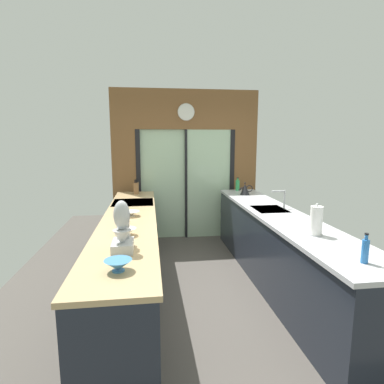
{
  "coord_description": "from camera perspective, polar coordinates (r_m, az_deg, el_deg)",
  "views": [
    {
      "loc": [
        -0.66,
        -3.3,
        1.81
      ],
      "look_at": [
        -0.08,
        0.95,
        1.1
      ],
      "focal_mm": 29.37,
      "sensor_mm": 36.0,
      "label": 1
    }
  ],
  "objects": [
    {
      "name": "ground_plane",
      "position": [
        4.36,
        1.78,
        -15.32
      ],
      "size": [
        5.04,
        7.6,
        0.02
      ],
      "primitive_type": "cube",
      "color": "#4C4742"
    },
    {
      "name": "back_wall_unit",
      "position": [
        5.74,
        -1.12,
        6.56
      ],
      "size": [
        2.64,
        0.12,
        2.7
      ],
      "color": "brown",
      "rests_on": "ground_plane"
    },
    {
      "name": "left_counter_run",
      "position": [
        3.7,
        -11.31,
        -12.16
      ],
      "size": [
        0.62,
        3.8,
        0.92
      ],
      "color": "#1E232D",
      "rests_on": "ground_plane"
    },
    {
      "name": "right_counter_run",
      "position": [
        4.15,
        15.19,
        -9.87
      ],
      "size": [
        0.62,
        3.8,
        0.92
      ],
      "color": "#1E232D",
      "rests_on": "ground_plane"
    },
    {
      "name": "sink_faucet",
      "position": [
        4.28,
        16.06,
        -0.75
      ],
      "size": [
        0.19,
        0.02,
        0.24
      ],
      "color": "#B7BABC",
      "rests_on": "right_counter_run"
    },
    {
      "name": "oven_range",
      "position": [
        4.75,
        -10.47,
        -7.32
      ],
      "size": [
        0.6,
        0.6,
        0.92
      ],
      "color": "#B7BABC",
      "rests_on": "ground_plane"
    },
    {
      "name": "mixing_bowl_near",
      "position": [
        2.27,
        -13.27,
        -12.8
      ],
      "size": [
        0.19,
        0.19,
        0.08
      ],
      "color": "teal",
      "rests_on": "left_counter_run"
    },
    {
      "name": "mixing_bowl_mid",
      "position": [
        3.05,
        -11.81,
        -7.06
      ],
      "size": [
        0.19,
        0.19,
        0.07
      ],
      "color": "silver",
      "rests_on": "left_counter_run"
    },
    {
      "name": "mixing_bowl_far",
      "position": [
        3.79,
        -11.01,
        -3.85
      ],
      "size": [
        0.2,
        0.2,
        0.06
      ],
      "color": "silver",
      "rests_on": "left_counter_run"
    },
    {
      "name": "knife_block",
      "position": [
        5.35,
        -10.1,
        0.72
      ],
      "size": [
        0.08,
        0.14,
        0.27
      ],
      "color": "brown",
      "rests_on": "left_counter_run"
    },
    {
      "name": "stand_mixer",
      "position": [
        2.62,
        -12.52,
        -7.03
      ],
      "size": [
        0.17,
        0.27,
        0.42
      ],
      "color": "#B7BABC",
      "rests_on": "left_counter_run"
    },
    {
      "name": "kettle",
      "position": [
        5.24,
        9.6,
        0.5
      ],
      "size": [
        0.24,
        0.16,
        0.21
      ],
      "color": "black",
      "rests_on": "right_counter_run"
    },
    {
      "name": "soap_bottle_near",
      "position": [
        2.66,
        28.93,
        -9.28
      ],
      "size": [
        0.05,
        0.05,
        0.23
      ],
      "color": "#286BB7",
      "rests_on": "right_counter_run"
    },
    {
      "name": "soap_bottle_far",
      "position": [
        5.65,
        8.27,
        1.26
      ],
      "size": [
        0.07,
        0.07,
        0.24
      ],
      "color": "#339E56",
      "rests_on": "right_counter_run"
    },
    {
      "name": "paper_towel_roll",
      "position": [
        3.2,
        21.62,
        -4.9
      ],
      "size": [
        0.13,
        0.13,
        0.31
      ],
      "color": "#B7BABC",
      "rests_on": "right_counter_run"
    }
  ]
}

